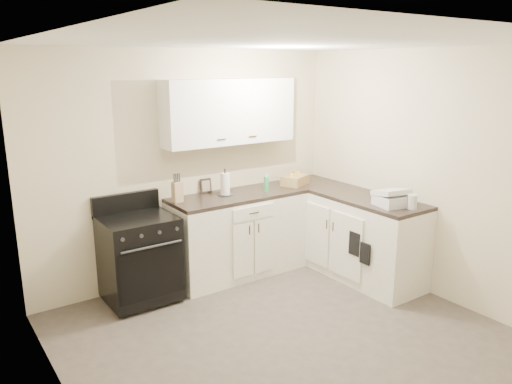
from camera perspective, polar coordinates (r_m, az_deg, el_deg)
floor at (r=4.54m, az=4.03°, el=-16.59°), size 3.60×3.60×0.00m
ceiling at (r=3.91m, az=4.69°, el=16.78°), size 3.60×3.60×0.00m
wall_back at (r=5.52m, az=-7.55°, el=2.89°), size 3.60×0.00×3.60m
wall_right at (r=5.34m, az=19.50°, el=1.81°), size 0.00×3.60×3.60m
wall_left at (r=3.27m, az=-21.09°, el=-5.91°), size 0.00×3.60×3.60m
wall_front at (r=2.96m, az=27.17°, el=-8.67°), size 3.60×0.00×3.60m
base_cabinets_back at (r=5.68m, az=-2.07°, el=-5.03°), size 1.55×0.60×0.90m
base_cabinets_right at (r=5.85m, az=10.37°, el=-4.69°), size 0.60×1.90×0.90m
countertop_back at (r=5.55m, az=-2.11°, el=-0.44°), size 1.55×0.60×0.04m
countertop_right at (r=5.72m, az=10.57°, el=-0.23°), size 0.60×1.90×0.04m
upper_cabinets at (r=5.51m, az=-3.05°, el=9.18°), size 1.55×0.30×0.70m
stove at (r=5.15m, az=-13.14°, el=-7.36°), size 0.70×0.60×0.85m
knife_block at (r=5.25m, az=-8.98°, el=-0.01°), size 0.10×0.09×0.21m
paper_towel at (r=5.48m, az=-3.55°, el=0.90°), size 0.13×0.13×0.25m
soap_bottle at (r=5.65m, az=1.19°, el=0.94°), size 0.06×0.06×0.17m
picture_frame at (r=5.61m, az=-5.77°, el=0.72°), size 0.13×0.05×0.16m
wicker_basket at (r=5.99m, az=4.51°, el=1.39°), size 0.41×0.35×0.11m
countertop_grill at (r=5.25m, az=15.30°, el=-0.92°), size 0.35×0.34×0.11m
glass_jar at (r=5.17m, az=17.44°, el=-1.10°), size 0.11×0.11×0.15m
oven_mitt_near at (r=5.26m, az=12.35°, el=-6.90°), size 0.02×0.13×0.22m
oven_mitt_far at (r=5.33m, az=11.19°, el=-5.83°), size 0.02×0.14×0.25m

